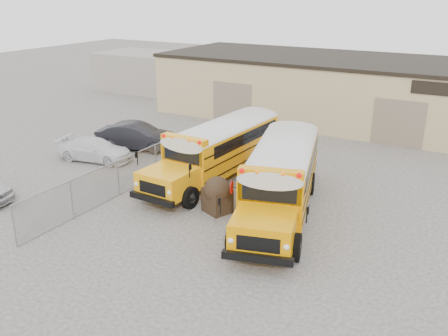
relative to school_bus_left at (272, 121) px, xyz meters
The scene contains 9 objects.
ground 11.41m from the school_bus_left, 75.28° to the right, with size 120.00×120.00×0.00m, color #464240.
warehouse 9.55m from the school_bus_left, 72.50° to the left, with size 30.20×10.20×4.67m.
chainlink_fence 8.55m from the school_bus_left, 111.61° to the right, with size 0.07×18.07×1.81m.
distant_building_left 22.12m from the school_bus_left, 149.90° to the left, with size 8.00×6.00×3.60m, color gray.
school_bus_left is the anchor object (origin of this frame).
school_bus_right 3.49m from the school_bus_left, 42.41° to the right, with size 5.35×10.85×3.09m.
tarp_bundle 10.38m from the school_bus_left, 78.89° to the right, with size 1.42×1.35×1.68m.
car_white 10.95m from the school_bus_left, 136.34° to the right, with size 1.82×4.48×1.30m, color silver.
car_dark 8.53m from the school_bus_left, 146.96° to the right, with size 1.75×5.03×1.66m, color black.
Camera 1 is at (9.66, -16.96, 9.60)m, focal length 40.00 mm.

